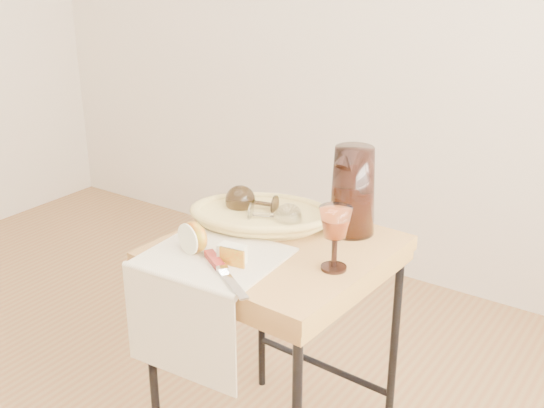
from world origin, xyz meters
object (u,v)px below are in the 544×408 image
Objects in this scene: side_table at (276,356)px; wine_goblet at (335,238)px; pitcher at (353,191)px; bread_basket at (261,217)px; goblet_lying_b at (272,215)px; apple_half at (195,237)px; goblet_lying_a at (255,202)px; tea_towel at (214,257)px; table_knife at (224,271)px.

side_table is 4.25× the size of wine_goblet.
bread_basket is at bearing -160.04° from pitcher.
goblet_lying_b is 0.27m from wine_goblet.
wine_goblet is (0.25, -0.10, 0.03)m from goblet_lying_b.
bread_basket reaches higher than side_table.
pitcher is at bearing 65.91° from apple_half.
side_table is 0.39m from bread_basket.
goblet_lying_a reaches higher than bread_basket.
wine_goblet is (0.20, -0.04, 0.43)m from side_table.
tea_towel is 2.34× the size of goblet_lying_a.
goblet_lying_b reaches higher than table_knife.
side_table is at bearing 57.76° from tea_towel.
pitcher reaches higher than table_knife.
apple_half reaches higher than side_table.
goblet_lying_a is 0.86× the size of wine_goblet.
tea_towel is at bearing -118.67° from side_table.
wine_goblet is at bearing 75.08° from table_knife.
wine_goblet is 0.28m from table_knife.
pitcher is (0.12, 0.18, 0.47)m from side_table.
goblet_lying_a is at bearing 98.32° from tea_towel.
pitcher is at bearing 107.85° from wine_goblet.
goblet_lying_b is (0.08, -0.04, -0.01)m from goblet_lying_a.
goblet_lying_a is 0.57× the size of table_knife.
apple_half is at bearing -176.63° from tea_towel.
goblet_lying_a is (-0.14, 0.10, 0.40)m from side_table.
goblet_lying_b is at bearing 158.21° from wine_goblet.
pitcher reaches higher than wine_goblet.
bread_basket is (-0.11, 0.08, 0.37)m from side_table.
apple_half reaches higher than goblet_lying_b.
bread_basket is at bearing 141.42° from table_knife.
pitcher reaches higher than tea_towel.
table_knife is (-0.12, -0.40, -0.10)m from pitcher.
goblet_lying_a is 0.35m from table_knife.
tea_towel is 0.22m from goblet_lying_b.
side_table is 4.94× the size of goblet_lying_a.
apple_half is (-0.33, -0.12, -0.04)m from wine_goblet.
goblet_lying_a reaches higher than apple_half.
pitcher reaches higher than side_table.
bread_basket is 0.27m from pitcher.
bread_basket is at bearing 142.79° from side_table.
bread_basket is 4.05× the size of apple_half.
tea_towel is at bearing -120.45° from goblet_lying_b.
goblet_lying_b is at bearing 82.39° from apple_half.
goblet_lying_b reaches higher than bread_basket.
table_knife is at bearing 100.09° from goblet_lying_a.
goblet_lying_a reaches higher than side_table.
goblet_lying_b is at bearing 132.01° from side_table.
bread_basket is at bearing 140.03° from goblet_lying_a.
goblet_lying_a is 1.60× the size of apple_half.
bread_basket is 0.25m from apple_half.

